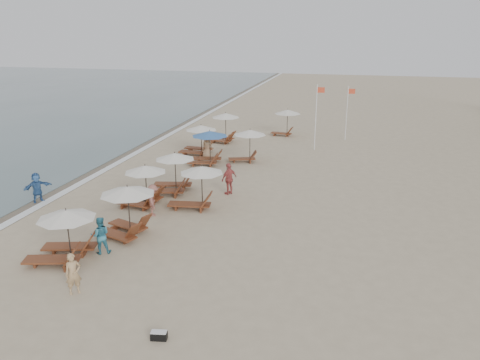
% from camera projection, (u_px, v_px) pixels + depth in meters
% --- Properties ---
extents(ground, '(160.00, 160.00, 0.00)m').
position_uv_depth(ground, '(232.00, 252.00, 20.12)').
color(ground, tan).
rests_on(ground, ground).
extents(wet_sand_band, '(3.20, 140.00, 0.01)m').
position_uv_depth(wet_sand_band, '(90.00, 167.00, 32.26)').
color(wet_sand_band, '#6B5E4C').
rests_on(wet_sand_band, ground).
extents(foam_line, '(0.50, 140.00, 0.02)m').
position_uv_depth(foam_line, '(108.00, 168.00, 31.96)').
color(foam_line, white).
rests_on(foam_line, ground).
extents(lounger_station_0, '(2.81, 2.57, 2.16)m').
position_uv_depth(lounger_station_0, '(62.00, 236.00, 19.19)').
color(lounger_station_0, brown).
rests_on(lounger_station_0, ground).
extents(lounger_station_1, '(2.70, 2.42, 2.34)m').
position_uv_depth(lounger_station_1, '(124.00, 210.00, 21.35)').
color(lounger_station_1, brown).
rests_on(lounger_station_1, ground).
extents(lounger_station_2, '(2.59, 2.17, 2.17)m').
position_uv_depth(lounger_station_2, '(142.00, 186.00, 25.14)').
color(lounger_station_2, brown).
rests_on(lounger_station_2, ground).
extents(lounger_station_3, '(2.75, 2.45, 2.31)m').
position_uv_depth(lounger_station_3, '(171.00, 175.00, 27.07)').
color(lounger_station_3, brown).
rests_on(lounger_station_3, ground).
extents(lounger_station_4, '(2.72, 2.44, 2.31)m').
position_uv_depth(lounger_station_4, '(207.00, 147.00, 32.63)').
color(lounger_station_4, brown).
rests_on(lounger_station_4, ground).
extents(lounger_station_5, '(2.73, 2.30, 2.16)m').
position_uv_depth(lounger_station_5, '(198.00, 140.00, 35.30)').
color(lounger_station_5, brown).
rests_on(lounger_station_5, ground).
extents(lounger_station_6, '(2.51, 2.26, 2.37)m').
position_uv_depth(lounger_station_6, '(223.00, 127.00, 38.88)').
color(lounger_station_6, brown).
rests_on(lounger_station_6, ground).
extents(inland_station_0, '(2.89, 2.24, 2.22)m').
position_uv_depth(inland_station_0, '(195.00, 185.00, 24.56)').
color(inland_station_0, brown).
rests_on(inland_station_0, ground).
extents(inland_station_1, '(2.64, 2.24, 2.22)m').
position_uv_depth(inland_station_1, '(247.00, 142.00, 33.17)').
color(inland_station_1, brown).
rests_on(inland_station_1, ground).
extents(inland_station_2, '(2.55, 2.24, 2.22)m').
position_uv_depth(inland_station_2, '(285.00, 118.00, 41.15)').
color(inland_station_2, brown).
rests_on(inland_station_2, ground).
extents(beachgoer_near, '(0.65, 0.64, 1.51)m').
position_uv_depth(beachgoer_near, '(73.00, 274.00, 16.83)').
color(beachgoer_near, tan).
rests_on(beachgoer_near, ground).
extents(beachgoer_mid_a, '(0.96, 0.90, 1.58)m').
position_uv_depth(beachgoer_mid_a, '(100.00, 235.00, 19.83)').
color(beachgoer_mid_a, teal).
rests_on(beachgoer_mid_a, ground).
extents(beachgoer_mid_b, '(0.97, 1.19, 1.60)m').
position_uv_depth(beachgoer_mid_b, '(153.00, 200.00, 23.80)').
color(beachgoer_mid_b, '#93564B').
rests_on(beachgoer_mid_b, ground).
extents(beachgoer_far_a, '(0.94, 1.12, 1.79)m').
position_uv_depth(beachgoer_far_a, '(229.00, 179.00, 26.85)').
color(beachgoer_far_a, '#B04946').
rests_on(beachgoer_far_a, ground).
extents(beachgoer_far_b, '(0.97, 1.00, 1.73)m').
position_uv_depth(beachgoer_far_b, '(207.00, 147.00, 34.13)').
color(beachgoer_far_b, tan).
rests_on(beachgoer_far_b, ground).
extents(waterline_walker, '(1.21, 1.51, 1.61)m').
position_uv_depth(waterline_walker, '(37.00, 187.00, 25.69)').
color(waterline_walker, '#315B94').
rests_on(waterline_walker, ground).
extents(duffel_bag, '(0.52, 0.32, 0.27)m').
position_uv_depth(duffel_bag, '(159.00, 335.00, 14.49)').
color(duffel_bag, black).
rests_on(duffel_bag, ground).
extents(flag_pole_near, '(0.60, 0.08, 4.92)m').
position_uv_depth(flag_pole_near, '(316.00, 114.00, 36.01)').
color(flag_pole_near, silver).
rests_on(flag_pole_near, ground).
extents(flag_pole_far, '(0.60, 0.08, 4.40)m').
position_uv_depth(flag_pole_far, '(347.00, 110.00, 39.27)').
color(flag_pole_far, silver).
rests_on(flag_pole_far, ground).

